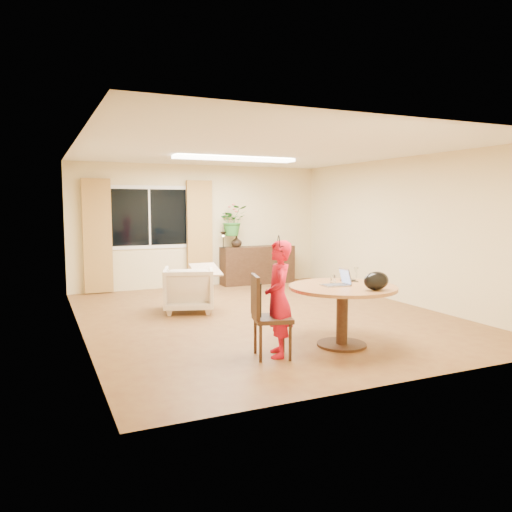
{
  "coord_description": "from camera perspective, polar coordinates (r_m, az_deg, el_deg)",
  "views": [
    {
      "loc": [
        -3.3,
        -7.06,
        1.78
      ],
      "look_at": [
        -0.23,
        -0.2,
        0.99
      ],
      "focal_mm": 35.0,
      "sensor_mm": 36.0,
      "label": 1
    }
  ],
  "objects": [
    {
      "name": "child",
      "position": [
        5.82,
        2.58,
        -4.9
      ],
      "size": [
        0.58,
        0.47,
        1.36
      ],
      "primitive_type": "imported",
      "rotation": [
        0.0,
        0.0,
        -1.91
      ],
      "color": "red",
      "rests_on": "floor"
    },
    {
      "name": "floor",
      "position": [
        7.99,
        0.92,
        -6.87
      ],
      "size": [
        6.5,
        6.5,
        0.0
      ],
      "primitive_type": "plane",
      "color": "brown",
      "rests_on": "ground"
    },
    {
      "name": "armchair",
      "position": [
        8.35,
        -7.7,
        -3.76
      ],
      "size": [
        1.0,
        1.02,
        0.74
      ],
      "primitive_type": "imported",
      "rotation": [
        0.0,
        0.0,
        2.84
      ],
      "color": "beige",
      "rests_on": "floor"
    },
    {
      "name": "handbag",
      "position": [
        6.05,
        13.58,
        -2.78
      ],
      "size": [
        0.36,
        0.25,
        0.22
      ],
      "primitive_type": null,
      "rotation": [
        0.0,
        0.0,
        0.19
      ],
      "color": "black",
      "rests_on": "dining_table"
    },
    {
      "name": "wall_left",
      "position": [
        7.09,
        -19.64,
        1.78
      ],
      "size": [
        0.0,
        6.5,
        6.5
      ],
      "primitive_type": "plane",
      "rotation": [
        1.57,
        0.0,
        1.57
      ],
      "color": "beige",
      "rests_on": "floor"
    },
    {
      "name": "wall_back",
      "position": [
        10.83,
        -6.37,
        3.43
      ],
      "size": [
        5.5,
        0.0,
        5.5
      ],
      "primitive_type": "plane",
      "rotation": [
        1.57,
        0.0,
        0.0
      ],
      "color": "beige",
      "rests_on": "floor"
    },
    {
      "name": "window",
      "position": [
        10.52,
        -12.08,
        4.35
      ],
      "size": [
        1.7,
        0.03,
        1.3
      ],
      "color": "white",
      "rests_on": "wall_back"
    },
    {
      "name": "dining_table",
      "position": [
        6.32,
        9.85,
        -4.83
      ],
      "size": [
        1.34,
        1.34,
        0.76
      ],
      "color": "brown",
      "rests_on": "floor"
    },
    {
      "name": "sideboard",
      "position": [
        11.13,
        0.19,
        -1.03
      ],
      "size": [
        1.67,
        0.41,
        0.83
      ],
      "primitive_type": "cube",
      "color": "black",
      "rests_on": "floor"
    },
    {
      "name": "curtain_right",
      "position": [
        10.73,
        -6.46,
        2.58
      ],
      "size": [
        0.55,
        0.08,
        2.25
      ],
      "primitive_type": "cube",
      "color": "olive",
      "rests_on": "wall_back"
    },
    {
      "name": "bouquet",
      "position": [
        10.82,
        -2.69,
        4.05
      ],
      "size": [
        0.6,
        0.52,
        0.66
      ],
      "primitive_type": "imported",
      "rotation": [
        0.0,
        0.0,
        0.01
      ],
      "color": "#275E23",
      "rests_on": "vase"
    },
    {
      "name": "pot_lid",
      "position": [
        6.72,
        10.46,
        -2.65
      ],
      "size": [
        0.21,
        0.21,
        0.03
      ],
      "primitive_type": null,
      "rotation": [
        0.0,
        0.0,
        -0.02
      ],
      "color": "white",
      "rests_on": "dining_table"
    },
    {
      "name": "desk_lamp",
      "position": [
        10.71,
        -3.77,
        1.91
      ],
      "size": [
        0.18,
        0.18,
        0.37
      ],
      "primitive_type": null,
      "rotation": [
        0.0,
        0.0,
        0.21
      ],
      "color": "black",
      "rests_on": "sideboard"
    },
    {
      "name": "dining_chair",
      "position": [
        5.81,
        1.89,
        -6.89
      ],
      "size": [
        0.55,
        0.52,
        0.97
      ],
      "primitive_type": null,
      "rotation": [
        0.0,
        0.0,
        -0.24
      ],
      "color": "black",
      "rests_on": "floor"
    },
    {
      "name": "ceiling_panel",
      "position": [
        8.92,
        -2.37,
        11.05
      ],
      "size": [
        2.2,
        0.35,
        0.05
      ],
      "primitive_type": "cube",
      "color": "white",
      "rests_on": "ceiling"
    },
    {
      "name": "tumbler",
      "position": [
        6.47,
        8.82,
        -2.63
      ],
      "size": [
        0.09,
        0.09,
        0.1
      ],
      "primitive_type": null,
      "rotation": [
        0.0,
        0.0,
        0.21
      ],
      "color": "white",
      "rests_on": "dining_table"
    },
    {
      "name": "book_stack",
      "position": [
        11.31,
        2.68,
        1.41
      ],
      "size": [
        0.2,
        0.15,
        0.08
      ],
      "primitive_type": null,
      "rotation": [
        0.0,
        0.0,
        0.0
      ],
      "color": "olive",
      "rests_on": "sideboard"
    },
    {
      "name": "wine_glass",
      "position": [
        6.64,
        11.38,
        -2.07
      ],
      "size": [
        0.07,
        0.07,
        0.2
      ],
      "primitive_type": null,
      "rotation": [
        0.0,
        0.0,
        0.04
      ],
      "color": "white",
      "rests_on": "dining_table"
    },
    {
      "name": "ceiling",
      "position": [
        7.83,
        0.95,
        12.02
      ],
      "size": [
        6.5,
        6.5,
        0.0
      ],
      "primitive_type": "plane",
      "rotation": [
        3.14,
        0.0,
        0.0
      ],
      "color": "white",
      "rests_on": "wall_back"
    },
    {
      "name": "curtain_left",
      "position": [
        10.3,
        -17.67,
        2.19
      ],
      "size": [
        0.55,
        0.08,
        2.25
      ],
      "primitive_type": "cube",
      "color": "olive",
      "rests_on": "wall_back"
    },
    {
      "name": "wall_right",
      "position": [
        9.3,
        16.49,
        2.8
      ],
      "size": [
        0.0,
        6.5,
        6.5
      ],
      "primitive_type": "plane",
      "rotation": [
        1.57,
        0.0,
        -1.57
      ],
      "color": "beige",
      "rests_on": "floor"
    },
    {
      "name": "vase",
      "position": [
        10.88,
        -2.24,
        1.67
      ],
      "size": [
        0.26,
        0.26,
        0.25
      ],
      "primitive_type": "imported",
      "rotation": [
        0.0,
        0.0,
        -0.11
      ],
      "color": "black",
      "rests_on": "sideboard"
    },
    {
      "name": "laptop",
      "position": [
        6.26,
        9.02,
        -2.38
      ],
      "size": [
        0.34,
        0.23,
        0.22
      ],
      "primitive_type": null,
      "rotation": [
        0.0,
        0.0,
        -0.03
      ],
      "color": "#B7B7BC",
      "rests_on": "dining_table"
    },
    {
      "name": "throw",
      "position": [
        8.37,
        -5.78,
        -1.03
      ],
      "size": [
        0.46,
        0.56,
        0.03
      ],
      "primitive_type": null,
      "rotation": [
        0.0,
        0.0,
        -0.02
      ],
      "color": "beige",
      "rests_on": "armchair"
    }
  ]
}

